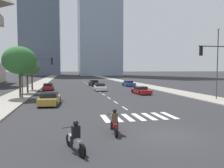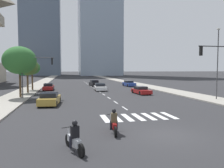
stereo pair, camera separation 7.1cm
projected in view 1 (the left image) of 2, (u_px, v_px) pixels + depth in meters
ground_plane at (167, 135)px, 12.58m from camera, size 800.00×800.00×0.00m
sidewalk_east at (155, 88)px, 44.44m from camera, size 4.00×260.00×0.15m
sidewalk_west at (28, 90)px, 39.20m from camera, size 4.00×260.00×0.15m
crosswalk_near at (138, 117)px, 17.44m from camera, size 5.85×2.75×0.01m
lane_divider_center at (93, 88)px, 44.73m from camera, size 0.14×50.00×0.01m
motorcycle_lead at (75, 139)px, 10.03m from camera, size 1.00×2.14×1.49m
motorcycle_trailing at (114, 123)px, 12.97m from camera, size 0.70×2.25×1.49m
sedan_blue_0 at (129, 84)px, 49.31m from camera, size 2.07×4.52×1.30m
sedan_red_1 at (141, 90)px, 33.83m from camera, size 2.05×4.41×1.19m
sedan_white_2 at (100, 87)px, 39.39m from camera, size 2.08×4.65×1.28m
sedan_black_3 at (94, 83)px, 49.69m from camera, size 2.11×4.90×1.39m
sedan_red_4 at (48, 87)px, 40.12m from camera, size 1.86×4.39×1.25m
sedan_gold_5 at (50, 99)px, 23.36m from camera, size 2.28×4.44×1.33m
traffic_signal_far at (34, 68)px, 28.18m from camera, size 4.31×0.28×5.60m
street_lamp_east at (218, 59)px, 26.63m from camera, size 0.50×0.24×8.69m
street_tree_nearest at (19, 60)px, 28.40m from camera, size 4.29×4.29×6.69m
street_tree_second at (27, 66)px, 34.08m from camera, size 3.36×3.36×5.58m
street_tree_third at (32, 68)px, 38.93m from camera, size 2.83×2.83×5.17m
office_tower_left_skyline at (41, 1)px, 144.77m from camera, size 24.51×29.53×109.15m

